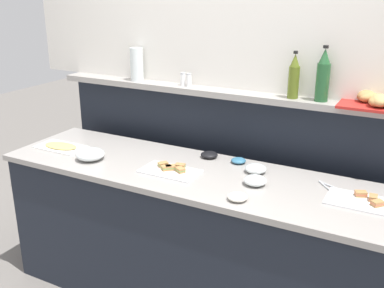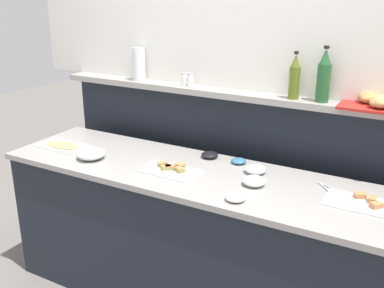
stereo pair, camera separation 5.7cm
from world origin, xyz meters
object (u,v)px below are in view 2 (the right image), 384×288
condiment_bowl_teal (236,197)px  olive_oil_bottle (295,78)px  sandwich_platter_side (170,170)px  cold_cuts_platter (63,146)px  water_carafe (139,64)px  condiment_bowl_cream (239,161)px  wine_bottle_green (324,77)px  pepper_shaker (190,80)px  serving_tongs (329,189)px  glass_bowl_medium (254,181)px  glass_bowl_small (255,169)px  sandwich_platter_rear (361,203)px  salt_shaker (184,79)px  condiment_bowl_dark (210,155)px  glass_bowl_extra (91,154)px

condiment_bowl_teal → olive_oil_bottle: olive_oil_bottle is taller
sandwich_platter_side → cold_cuts_platter: 0.85m
water_carafe → condiment_bowl_cream: bearing=-12.4°
wine_bottle_green → pepper_shaker: bearing=-179.8°
olive_oil_bottle → serving_tongs: bearing=-42.6°
glass_bowl_medium → glass_bowl_small: size_ratio=1.01×
sandwich_platter_rear → condiment_bowl_teal: 0.62m
sandwich_platter_side → salt_shaker: size_ratio=3.91×
condiment_bowl_dark → sandwich_platter_rear: bearing=-12.3°
condiment_bowl_teal → condiment_bowl_cream: size_ratio=1.14×
sandwich_platter_rear → olive_oil_bottle: 0.81m
sandwich_platter_side → condiment_bowl_dark: (0.10, 0.31, 0.01)m
condiment_bowl_dark → olive_oil_bottle: bearing=22.0°
condiment_bowl_teal → serving_tongs: size_ratio=0.60×
sandwich_platter_rear → serving_tongs: 0.20m
condiment_bowl_teal → salt_shaker: bearing=135.8°
serving_tongs → olive_oil_bottle: (-0.32, 0.29, 0.51)m
condiment_bowl_cream → wine_bottle_green: (0.42, 0.19, 0.52)m
glass_bowl_small → salt_shaker: size_ratio=1.44×
cold_cuts_platter → water_carafe: size_ratio=1.46×
condiment_bowl_teal → water_carafe: water_carafe is taller
sandwich_platter_side → serving_tongs: size_ratio=1.98×
sandwich_platter_side → pepper_shaker: (-0.15, 0.50, 0.43)m
condiment_bowl_dark → wine_bottle_green: bearing=17.2°
salt_shaker → pepper_shaker: size_ratio=1.00×
cold_cuts_platter → water_carafe: (0.30, 0.49, 0.50)m
glass_bowl_extra → olive_oil_bottle: (1.09, 0.56, 0.49)m
salt_shaker → glass_bowl_medium: bearing=-32.6°
serving_tongs → pepper_shaker: 1.14m
condiment_bowl_dark → glass_bowl_small: bearing=-15.1°
serving_tongs → olive_oil_bottle: size_ratio=0.62×
glass_bowl_extra → condiment_bowl_cream: 0.92m
condiment_bowl_cream → olive_oil_bottle: bearing=35.9°
sandwich_platter_side → serving_tongs: sandwich_platter_side is taller
glass_bowl_small → wine_bottle_green: bearing=46.1°
condiment_bowl_cream → wine_bottle_green: wine_bottle_green is taller
sandwich_platter_side → condiment_bowl_dark: bearing=72.8°
water_carafe → serving_tongs: bearing=-11.8°
serving_tongs → condiment_bowl_teal: bearing=-136.3°
condiment_bowl_cream → glass_bowl_medium: bearing=-51.5°
condiment_bowl_dark → cold_cuts_platter: bearing=-162.2°
cold_cuts_platter → condiment_bowl_cream: (1.15, 0.30, 0.01)m
condiment_bowl_cream → pepper_shaker: 0.64m
olive_oil_bottle → wine_bottle_green: bearing=2.6°
sandwich_platter_side → pepper_shaker: size_ratio=3.91×
olive_oil_bottle → pepper_shaker: bearing=179.6°
glass_bowl_medium → water_carafe: size_ratio=0.55×
glass_bowl_medium → pepper_shaker: 0.89m
sandwich_platter_side → condiment_bowl_dark: condiment_bowl_dark is taller
glass_bowl_extra → water_carafe: water_carafe is taller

